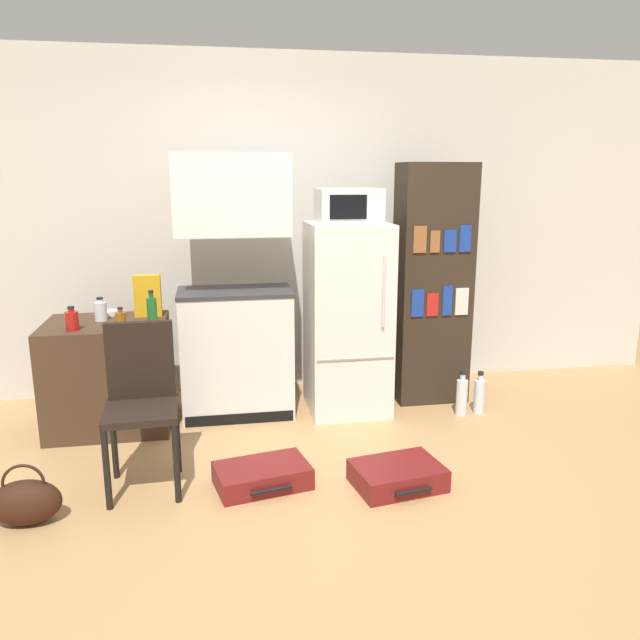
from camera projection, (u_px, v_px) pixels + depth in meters
ground_plane at (317, 498)px, 3.49m from camera, size 24.00×24.00×0.00m
wall_back at (300, 226)px, 5.13m from camera, size 6.40×0.10×2.69m
side_table at (109, 375)px, 4.40m from camera, size 0.83×0.66×0.76m
kitchen_hutch at (235, 301)px, 4.54m from camera, size 0.83×0.48×1.90m
refrigerator at (347, 319)px, 4.65m from camera, size 0.59×0.61×1.42m
microwave at (348, 206)px, 4.46m from camera, size 0.45×0.36×0.24m
bookshelf at (432, 285)px, 4.83m from camera, size 0.55×0.35×1.85m
bottle_amber_beer at (121, 321)px, 4.06m from camera, size 0.07×0.07×0.16m
bottle_ketchup_red at (72, 320)px, 4.08m from camera, size 0.08×0.08×0.16m
bottle_green_tall at (152, 311)px, 4.21m from camera, size 0.07×0.07×0.24m
bottle_clear_short at (101, 311)px, 4.35m from camera, size 0.09×0.09×0.17m
bowl at (110, 313)px, 4.52m from camera, size 0.13×0.13×0.03m
cereal_box at (148, 296)px, 4.46m from camera, size 0.19×0.07×0.30m
chair at (141, 391)px, 3.54m from camera, size 0.41×0.42×0.95m
suitcase_large_flat at (262, 476)px, 3.61m from camera, size 0.58×0.43×0.13m
suitcase_small_flat at (397, 475)px, 3.61m from camera, size 0.55×0.44×0.13m
handbag at (26, 502)px, 3.21m from camera, size 0.36×0.20×0.33m
water_bottle_front at (462, 396)px, 4.65m from camera, size 0.08×0.08×0.35m
water_bottle_middle at (479, 395)px, 4.69m from camera, size 0.08×0.08×0.33m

